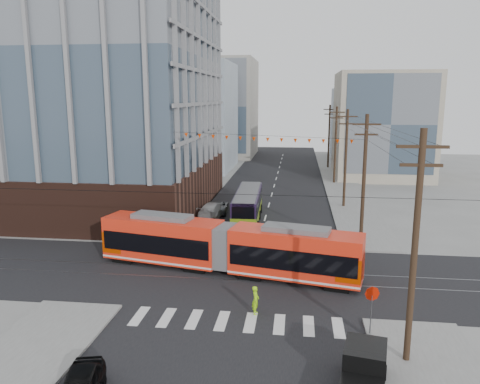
% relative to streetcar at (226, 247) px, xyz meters
% --- Properties ---
extents(ground, '(160.00, 160.00, 0.00)m').
position_rel_streetcar_xyz_m(ground, '(1.73, -4.54, -1.83)').
color(ground, slate).
extents(office_building, '(30.00, 25.00, 28.60)m').
position_rel_streetcar_xyz_m(office_building, '(-20.27, 18.46, 12.47)').
color(office_building, '#381E16').
rests_on(office_building, ground).
extents(bg_bldg_nw_near, '(18.00, 16.00, 18.00)m').
position_rel_streetcar_xyz_m(bg_bldg_nw_near, '(-15.27, 47.46, 7.17)').
color(bg_bldg_nw_near, '#8C99A5').
rests_on(bg_bldg_nw_near, ground).
extents(bg_bldg_ne_near, '(14.00, 14.00, 16.00)m').
position_rel_streetcar_xyz_m(bg_bldg_ne_near, '(17.73, 43.46, 6.17)').
color(bg_bldg_ne_near, gray).
rests_on(bg_bldg_ne_near, ground).
extents(bg_bldg_nw_far, '(16.00, 18.00, 20.00)m').
position_rel_streetcar_xyz_m(bg_bldg_nw_far, '(-12.27, 67.46, 8.17)').
color(bg_bldg_nw_far, gray).
rests_on(bg_bldg_nw_far, ground).
extents(bg_bldg_ne_far, '(16.00, 16.00, 14.00)m').
position_rel_streetcar_xyz_m(bg_bldg_ne_far, '(19.73, 63.46, 5.17)').
color(bg_bldg_ne_far, '#8C99A5').
rests_on(bg_bldg_ne_far, ground).
extents(utility_pole_near, '(0.30, 0.30, 11.00)m').
position_rel_streetcar_xyz_m(utility_pole_near, '(10.23, -10.54, 3.67)').
color(utility_pole_near, black).
rests_on(utility_pole_near, ground).
extents(utility_pole_far, '(0.30, 0.30, 11.00)m').
position_rel_streetcar_xyz_m(utility_pole_far, '(10.23, 51.46, 3.67)').
color(utility_pole_far, black).
rests_on(utility_pole_far, ground).
extents(streetcar, '(19.13, 6.69, 3.66)m').
position_rel_streetcar_xyz_m(streetcar, '(0.00, 0.00, 0.00)').
color(streetcar, red).
rests_on(streetcar, ground).
extents(city_bus, '(2.71, 11.04, 3.11)m').
position_rel_streetcar_xyz_m(city_bus, '(0.01, 14.37, -0.28)').
color(city_bus, '#201330').
rests_on(city_bus, ground).
extents(pickup_truck, '(2.72, 5.21, 1.68)m').
position_rel_streetcar_xyz_m(pickup_truck, '(7.78, -13.65, -0.99)').
color(pickup_truck, black).
rests_on(pickup_truck, ground).
extents(parked_car_silver, '(2.79, 4.37, 1.36)m').
position_rel_streetcar_xyz_m(parked_car_silver, '(-3.29, 8.57, -1.15)').
color(parked_car_silver, '#B8BAC2').
rests_on(parked_car_silver, ground).
extents(parked_car_white, '(2.81, 5.41, 1.50)m').
position_rel_streetcar_xyz_m(parked_car_white, '(-3.74, 15.38, -1.08)').
color(parked_car_white, beige).
rests_on(parked_car_white, ground).
extents(parked_car_grey, '(2.56, 4.90, 1.32)m').
position_rel_streetcar_xyz_m(parked_car_grey, '(-3.58, 17.09, -1.17)').
color(parked_car_grey, '#4B4D50').
rests_on(parked_car_grey, ground).
extents(pedestrian, '(0.43, 0.63, 1.69)m').
position_rel_streetcar_xyz_m(pedestrian, '(2.70, -6.43, -0.99)').
color(pedestrian, '#94DC11').
rests_on(pedestrian, ground).
extents(stop_sign, '(0.94, 0.94, 2.57)m').
position_rel_streetcar_xyz_m(stop_sign, '(8.89, -8.22, -0.55)').
color(stop_sign, '#B01100').
rests_on(stop_sign, ground).
extents(jersey_barrier, '(1.75, 4.28, 0.84)m').
position_rel_streetcar_xyz_m(jersey_barrier, '(10.03, 6.95, -1.41)').
color(jersey_barrier, '#5E5E5E').
rests_on(jersey_barrier, ground).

